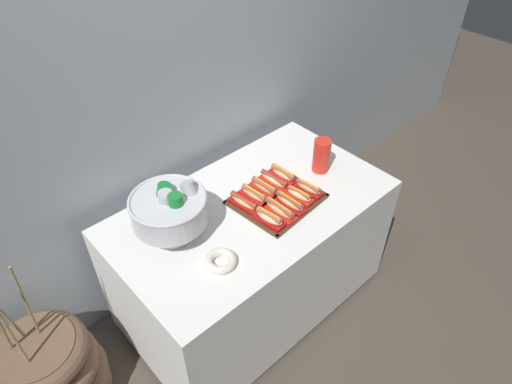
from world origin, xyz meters
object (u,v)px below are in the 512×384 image
object	(u,v)px
floor_vase	(51,374)
hot_dog_5	(244,202)
hot_dog_2	(290,202)
hot_dog_7	(264,187)
serving_tray	(277,199)
hot_dog_4	(308,188)
hot_dog_0	(269,218)
hot_dog_6	(254,195)
hot_dog_8	(274,180)
buffet_table	(252,255)
hot_dog_9	(283,174)
cup_stack	(321,156)
hot_dog_3	(299,195)
donut	(221,261)
hot_dog_1	(280,210)
punch_bowl	(170,209)

from	to	relation	value
floor_vase	hot_dog_5	size ratio (longest dim) A/B	5.65
hot_dog_2	hot_dog_7	world-z (taller)	same
hot_dog_2	serving_tray	bearing A→B (deg)	94.73
hot_dog_2	hot_dog_7	xyz separation A→B (m)	(-0.01, 0.16, 0.00)
floor_vase	hot_dog_7	bearing A→B (deg)	-8.36
hot_dog_4	hot_dog_7	bearing A→B (deg)	137.00
hot_dog_0	hot_dog_4	distance (m)	0.30
hot_dog_6	hot_dog_8	xyz separation A→B (m)	(0.15, 0.01, 0.00)
buffet_table	hot_dog_0	xyz separation A→B (m)	(-0.02, -0.15, 0.41)
hot_dog_5	hot_dog_9	bearing A→B (deg)	4.73
hot_dog_2	cup_stack	world-z (taller)	cup_stack
hot_dog_3	cup_stack	bearing A→B (deg)	19.31
hot_dog_8	hot_dog_4	bearing A→B (deg)	-60.83
serving_tray	donut	bearing A→B (deg)	-164.32
hot_dog_1	hot_dog_9	xyz separation A→B (m)	(0.21, 0.18, -0.00)
buffet_table	punch_bowl	bearing A→B (deg)	165.97
hot_dog_0	hot_dog_7	size ratio (longest dim) A/B	0.95
hot_dog_4	hot_dog_5	size ratio (longest dim) A/B	0.92
buffet_table	hot_dog_9	size ratio (longest dim) A/B	8.50
hot_dog_1	hot_dog_8	size ratio (longest dim) A/B	1.01
serving_tray	hot_dog_4	bearing A→B (deg)	-24.08
floor_vase	hot_dog_8	xyz separation A→B (m)	(1.30, -0.17, 0.58)
hot_dog_8	punch_bowl	bearing A→B (deg)	173.39
buffet_table	donut	size ratio (longest dim) A/B	9.94
hot_dog_3	hot_dog_7	distance (m)	0.18
hot_dog_5	hot_dog_8	bearing A→B (deg)	4.73
hot_dog_5	donut	world-z (taller)	hot_dog_5
punch_bowl	cup_stack	distance (m)	0.88
buffet_table	hot_dog_2	distance (m)	0.45
punch_bowl	cup_stack	bearing A→B (deg)	-9.11
punch_bowl	hot_dog_5	bearing A→B (deg)	-13.47
floor_vase	cup_stack	xyz separation A→B (m)	(1.58, -0.24, 0.64)
hot_dog_8	hot_dog_9	distance (m)	0.08
floor_vase	hot_dog_0	xyz separation A→B (m)	(1.09, -0.36, 0.58)
hot_dog_0	hot_dog_2	distance (m)	0.15
serving_tray	cup_stack	distance (m)	0.36
buffet_table	hot_dog_9	distance (m)	0.48
floor_vase	hot_dog_3	world-z (taller)	floor_vase
hot_dog_9	punch_bowl	world-z (taller)	punch_bowl
hot_dog_2	hot_dog_4	size ratio (longest dim) A/B	1.13
floor_vase	cup_stack	size ratio (longest dim) A/B	5.29
hot_dog_1	hot_dog_9	size ratio (longest dim) A/B	1.11
serving_tray	hot_dog_6	distance (m)	0.12
hot_dog_2	buffet_table	bearing A→B (deg)	131.99
hot_dog_1	hot_dog_6	world-z (taller)	hot_dog_1
hot_dog_3	punch_bowl	bearing A→B (deg)	158.78
punch_bowl	donut	xyz separation A→B (m)	(0.05, -0.29, -0.14)
floor_vase	hot_dog_0	size ratio (longest dim) A/B	6.05
hot_dog_9	donut	bearing A→B (deg)	-159.71
hot_dog_2	hot_dog_9	xyz separation A→B (m)	(0.14, 0.18, -0.00)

